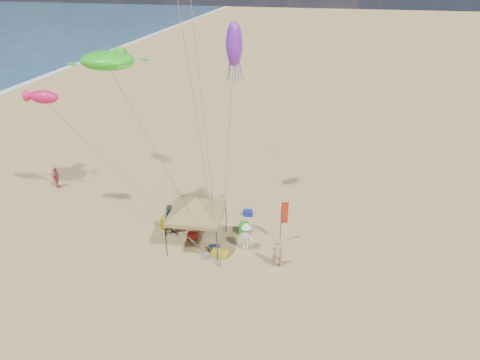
% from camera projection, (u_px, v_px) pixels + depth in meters
% --- Properties ---
extents(ground, '(280.00, 280.00, 0.00)m').
position_uv_depth(ground, '(227.00, 276.00, 22.12)').
color(ground, tan).
rests_on(ground, ground).
extents(canopy_tent, '(5.61, 5.61, 3.47)m').
position_uv_depth(canopy_tent, '(196.00, 199.00, 23.33)').
color(canopy_tent, black).
rests_on(canopy_tent, ground).
extents(feather_flag, '(0.38, 0.18, 2.68)m').
position_uv_depth(feather_flag, '(284.00, 215.00, 23.93)').
color(feather_flag, black).
rests_on(feather_flag, ground).
extents(cooler_red, '(0.54, 0.38, 0.38)m').
position_uv_depth(cooler_red, '(192.00, 236.00, 24.95)').
color(cooler_red, '#AA1A0D').
rests_on(cooler_red, ground).
extents(cooler_blue, '(0.54, 0.38, 0.38)m').
position_uv_depth(cooler_blue, '(248.00, 213.00, 27.23)').
color(cooler_blue, '#1424A5').
rests_on(cooler_blue, ground).
extents(bag_navy, '(0.69, 0.54, 0.36)m').
position_uv_depth(bag_navy, '(214.00, 247.00, 24.00)').
color(bag_navy, '#0E153E').
rests_on(bag_navy, ground).
extents(bag_orange, '(0.54, 0.69, 0.36)m').
position_uv_depth(bag_orange, '(189.00, 205.00, 28.08)').
color(bag_orange, '#E0490C').
rests_on(bag_orange, ground).
extents(chair_green, '(0.50, 0.50, 0.70)m').
position_uv_depth(chair_green, '(244.00, 228.00, 25.40)').
color(chair_green, '#1D931A').
rests_on(chair_green, ground).
extents(chair_yellow, '(0.50, 0.50, 0.70)m').
position_uv_depth(chair_yellow, '(165.00, 223.00, 25.86)').
color(chair_yellow, gold).
rests_on(chair_yellow, ground).
extents(crate_grey, '(0.34, 0.30, 0.28)m').
position_uv_depth(crate_grey, '(206.00, 256.00, 23.36)').
color(crate_grey, gray).
rests_on(crate_grey, ground).
extents(beach_cart, '(0.90, 0.50, 0.24)m').
position_uv_depth(beach_cart, '(220.00, 253.00, 23.50)').
color(beach_cart, yellow).
rests_on(beach_cart, ground).
extents(person_near_a, '(0.75, 0.65, 1.72)m').
position_uv_depth(person_near_a, '(277.00, 252.00, 22.44)').
color(person_near_a, tan).
rests_on(person_near_a, ground).
extents(person_near_b, '(1.17, 1.14, 1.90)m').
position_uv_depth(person_near_b, '(171.00, 220.00, 25.07)').
color(person_near_b, '#36424A').
rests_on(person_near_b, ground).
extents(person_near_c, '(1.16, 0.82, 1.63)m').
position_uv_depth(person_near_c, '(246.00, 237.00, 23.78)').
color(person_near_c, silver).
rests_on(person_near_c, ground).
extents(person_far_a, '(0.53, 0.94, 1.52)m').
position_uv_depth(person_far_a, '(56.00, 178.00, 30.37)').
color(person_far_a, '#AD4D42').
rests_on(person_far_a, ground).
extents(turtle_kite, '(3.16, 2.66, 0.97)m').
position_uv_depth(turtle_kite, '(107.00, 61.00, 22.55)').
color(turtle_kite, '#29CE1A').
rests_on(turtle_kite, ground).
extents(fish_kite, '(1.77, 0.90, 0.78)m').
position_uv_depth(fish_kite, '(44.00, 97.00, 24.63)').
color(fish_kite, '#E91755').
rests_on(fish_kite, ground).
extents(squid_kite, '(1.06, 1.06, 2.54)m').
position_uv_depth(squid_kite, '(234.00, 44.00, 24.94)').
color(squid_kite, purple).
rests_on(squid_kite, ground).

